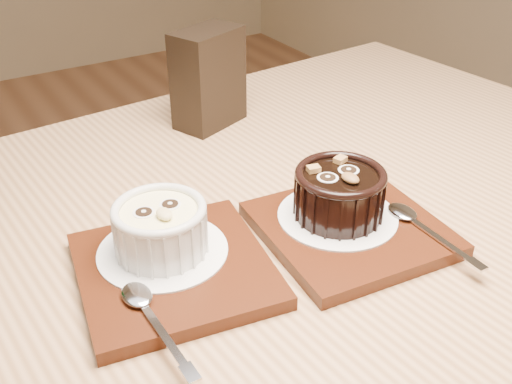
% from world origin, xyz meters
% --- Properties ---
extents(table, '(1.26, 0.89, 0.75)m').
position_xyz_m(table, '(0.25, -0.26, 0.66)').
color(table, '#966941').
rests_on(table, ground).
extents(tray_left, '(0.21, 0.21, 0.01)m').
position_xyz_m(tray_left, '(0.14, -0.28, 0.76)').
color(tray_left, '#421A0B').
rests_on(tray_left, table).
extents(doily_left, '(0.13, 0.13, 0.00)m').
position_xyz_m(doily_left, '(0.14, -0.26, 0.77)').
color(doily_left, white).
rests_on(doily_left, tray_left).
extents(ramekin_white, '(0.09, 0.09, 0.06)m').
position_xyz_m(ramekin_white, '(0.14, -0.26, 0.80)').
color(ramekin_white, silver).
rests_on(ramekin_white, doily_left).
extents(spoon_left, '(0.03, 0.13, 0.01)m').
position_xyz_m(spoon_left, '(0.09, -0.34, 0.77)').
color(spoon_left, '#B8B9C1').
rests_on(spoon_left, tray_left).
extents(tray_right, '(0.20, 0.20, 0.01)m').
position_xyz_m(tray_right, '(0.33, -0.32, 0.76)').
color(tray_right, '#421A0B').
rests_on(tray_right, table).
extents(doily_right, '(0.13, 0.13, 0.00)m').
position_xyz_m(doily_right, '(0.33, -0.30, 0.77)').
color(doily_right, white).
rests_on(doily_right, tray_right).
extents(ramekin_dark, '(0.10, 0.10, 0.06)m').
position_xyz_m(ramekin_dark, '(0.33, -0.30, 0.80)').
color(ramekin_dark, black).
rests_on(ramekin_dark, doily_right).
extents(spoon_right, '(0.03, 0.13, 0.01)m').
position_xyz_m(spoon_right, '(0.39, -0.37, 0.77)').
color(spoon_right, '#B8B9C1').
rests_on(spoon_right, tray_right).
extents(condiment_stand, '(0.11, 0.09, 0.14)m').
position_xyz_m(condiment_stand, '(0.34, 0.02, 0.82)').
color(condiment_stand, black).
rests_on(condiment_stand, table).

